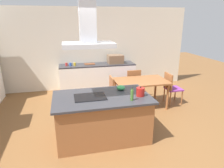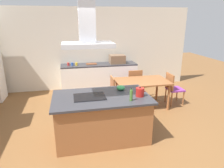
{
  "view_description": "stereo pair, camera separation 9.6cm",
  "coord_description": "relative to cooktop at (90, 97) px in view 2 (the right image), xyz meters",
  "views": [
    {
      "loc": [
        -0.65,
        -3.59,
        2.33
      ],
      "look_at": [
        0.3,
        0.4,
        1.0
      ],
      "focal_mm": 32.43,
      "sensor_mm": 36.0,
      "label": 1
    },
    {
      "loc": [
        -0.56,
        -3.61,
        2.33
      ],
      "look_at": [
        0.3,
        0.4,
        1.0
      ],
      "focal_mm": 32.43,
      "sensor_mm": 36.0,
      "label": 2
    }
  ],
  "objects": [
    {
      "name": "dining_table",
      "position": [
        1.54,
        1.28,
        -0.24
      ],
      "size": [
        1.4,
        0.9,
        0.75
      ],
      "color": "#995B33",
      "rests_on": "ground"
    },
    {
      "name": "chair_at_left_end",
      "position": [
        0.62,
        1.28,
        -0.4
      ],
      "size": [
        0.42,
        0.42,
        0.89
      ],
      "color": "purple",
      "rests_on": "ground"
    },
    {
      "name": "olive_oil_bottle",
      "position": [
        0.72,
        -0.33,
        0.1
      ],
      "size": [
        0.06,
        0.06,
        0.25
      ],
      "color": "#47722D",
      "rests_on": "kitchen_island"
    },
    {
      "name": "mixing_bowl",
      "position": [
        0.68,
        0.27,
        0.04
      ],
      "size": [
        0.18,
        0.18,
        0.1
      ],
      "primitive_type": "ellipsoid",
      "color": "#33934C",
      "rests_on": "kitchen_island"
    },
    {
      "name": "cooktop",
      "position": [
        0.0,
        0.0,
        0.0
      ],
      "size": [
        0.6,
        0.44,
        0.01
      ],
      "primitive_type": "cube",
      "color": "black",
      "rests_on": "kitchen_island"
    },
    {
      "name": "countertop_microwave",
      "position": [
        1.23,
        2.88,
        0.13
      ],
      "size": [
        0.5,
        0.38,
        0.28
      ],
      "primitive_type": "cube",
      "color": "brown",
      "rests_on": "back_counter"
    },
    {
      "name": "tea_kettle",
      "position": [
        0.96,
        -0.15,
        0.08
      ],
      "size": [
        0.21,
        0.16,
        0.19
      ],
      "color": "#B21E19",
      "rests_on": "kitchen_island"
    },
    {
      "name": "coffee_mug_blue",
      "position": [
        -0.25,
        2.86,
        0.04
      ],
      "size": [
        0.08,
        0.08,
        0.09
      ],
      "primitive_type": "cylinder",
      "color": "#2D56B2",
      "rests_on": "back_counter"
    },
    {
      "name": "range_hood",
      "position": [
        0.0,
        0.0,
        1.2
      ],
      "size": [
        0.9,
        0.55,
        0.78
      ],
      "color": "#ADADB2"
    },
    {
      "name": "chair_at_right_end",
      "position": [
        2.45,
        1.28,
        -0.4
      ],
      "size": [
        0.42,
        0.42,
        0.89
      ],
      "color": "purple",
      "rests_on": "ground"
    },
    {
      "name": "back_counter",
      "position": [
        0.62,
        2.88,
        -0.46
      ],
      "size": [
        2.48,
        0.62,
        0.9
      ],
      "color": "white",
      "rests_on": "ground"
    },
    {
      "name": "cutting_board",
      "position": [
        0.37,
        2.93,
        0.0
      ],
      "size": [
        0.34,
        0.24,
        0.02
      ],
      "primitive_type": "cube",
      "color": "brown",
      "rests_on": "back_counter"
    },
    {
      "name": "coffee_mug_red",
      "position": [
        -0.38,
        2.89,
        0.04
      ],
      "size": [
        0.08,
        0.08,
        0.09
      ],
      "primitive_type": "cylinder",
      "color": "red",
      "rests_on": "back_counter"
    },
    {
      "name": "chair_facing_back_wall",
      "position": [
        1.54,
        1.95,
        -0.4
      ],
      "size": [
        0.42,
        0.42,
        0.89
      ],
      "color": "purple",
      "rests_on": "ground"
    },
    {
      "name": "ground",
      "position": [
        0.23,
        1.5,
        -0.91
      ],
      "size": [
        16.0,
        16.0,
        0.0
      ],
      "primitive_type": "plane",
      "color": "brown"
    },
    {
      "name": "coffee_mug_yellow",
      "position": [
        -0.12,
        2.85,
        0.04
      ],
      "size": [
        0.08,
        0.08,
        0.09
      ],
      "primitive_type": "cylinder",
      "color": "gold",
      "rests_on": "back_counter"
    },
    {
      "name": "wall_back",
      "position": [
        0.23,
        3.25,
        0.44
      ],
      "size": [
        7.2,
        0.1,
        2.7
      ],
      "primitive_type": "cube",
      "color": "beige",
      "rests_on": "ground"
    },
    {
      "name": "kitchen_island",
      "position": [
        0.23,
        0.0,
        -0.45
      ],
      "size": [
        1.87,
        1.1,
        0.9
      ],
      "color": "#995B33",
      "rests_on": "ground"
    }
  ]
}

